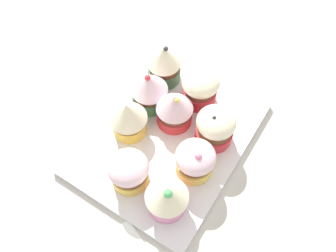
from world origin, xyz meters
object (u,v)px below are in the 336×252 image
object	(u,v)px
cupcake_3	(129,171)
cupcake_4	(175,109)
cupcake_2	(215,127)
cupcake_7	(149,90)
cupcake_5	(200,87)
baking_tray	(168,137)
cupcake_0	(167,197)
cupcake_8	(164,63)
cupcake_1	(195,160)
cupcake_6	(128,117)

from	to	relation	value
cupcake_3	cupcake_4	xyz separation A→B (cm)	(12.44, -0.02, 0.35)
cupcake_2	cupcake_7	xyz separation A→B (cm)	(0.29, 12.40, 0.16)
cupcake_4	cupcake_7	xyz separation A→B (cm)	(0.88, 5.37, 0.01)
cupcake_5	baking_tray	bearing A→B (deg)	175.84
cupcake_5	cupcake_7	size ratio (longest dim) A/B	0.90
cupcake_4	cupcake_7	bearing A→B (deg)	80.74
cupcake_0	cupcake_3	bearing A→B (deg)	86.16
cupcake_0	cupcake_8	bearing A→B (deg)	33.72
cupcake_5	cupcake_8	bearing A→B (deg)	84.43
baking_tray	cupcake_1	world-z (taller)	cupcake_1
cupcake_1	cupcake_3	world-z (taller)	cupcake_1
cupcake_8	cupcake_4	bearing A→B (deg)	-136.69
baking_tray	cupcake_1	distance (cm)	8.12
cupcake_4	cupcake_8	bearing A→B (deg)	43.31
cupcake_2	cupcake_6	bearing A→B (deg)	116.29
cupcake_8	cupcake_5	bearing A→B (deg)	-95.57
cupcake_4	cupcake_6	bearing A→B (deg)	136.62
baking_tray	cupcake_0	xyz separation A→B (cm)	(-9.92, -6.12, 4.32)
cupcake_4	cupcake_2	bearing A→B (deg)	-85.24
cupcake_3	cupcake_7	size ratio (longest dim) A/B	0.84
cupcake_8	cupcake_0	bearing A→B (deg)	-146.28
cupcake_6	cupcake_8	bearing A→B (deg)	5.16
cupcake_0	cupcake_6	distance (cm)	14.06
cupcake_5	cupcake_6	size ratio (longest dim) A/B	0.91
baking_tray	cupcake_8	world-z (taller)	cupcake_8
cupcake_3	cupcake_2	bearing A→B (deg)	-28.40
cupcake_2	cupcake_4	bearing A→B (deg)	94.76
cupcake_5	cupcake_8	world-z (taller)	cupcake_8
cupcake_0	cupcake_4	size ratio (longest dim) A/B	1.03
cupcake_5	cupcake_8	distance (cm)	7.56
cupcake_8	cupcake_3	bearing A→B (deg)	-162.00
cupcake_5	cupcake_7	xyz separation A→B (cm)	(-4.96, 6.68, 0.12)
cupcake_0	cupcake_8	world-z (taller)	cupcake_8
baking_tray	cupcake_3	xyz separation A→B (cm)	(-9.47, 0.69, 3.80)
cupcake_6	cupcake_2	bearing A→B (deg)	-63.71
cupcake_1	cupcake_2	bearing A→B (deg)	1.75
cupcake_5	cupcake_3	bearing A→B (deg)	175.84
cupcake_3	cupcake_8	xyz separation A→B (cm)	(19.00, 6.18, 0.73)
baking_tray	cupcake_6	xyz separation A→B (cm)	(-2.44, 5.78, 4.45)
cupcake_7	cupcake_3	bearing A→B (deg)	-158.08
cupcake_4	cupcake_6	world-z (taller)	same
baking_tray	cupcake_7	bearing A→B (deg)	57.53
cupcake_7	baking_tray	bearing A→B (deg)	-122.47
cupcake_0	cupcake_4	world-z (taller)	cupcake_0
cupcake_1	cupcake_8	bearing A→B (deg)	47.13
cupcake_7	cupcake_8	distance (cm)	5.76
cupcake_3	cupcake_4	world-z (taller)	cupcake_4
cupcake_8	cupcake_1	bearing A→B (deg)	-132.87
cupcake_4	cupcake_5	bearing A→B (deg)	-12.66
cupcake_3	cupcake_0	bearing A→B (deg)	-93.84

